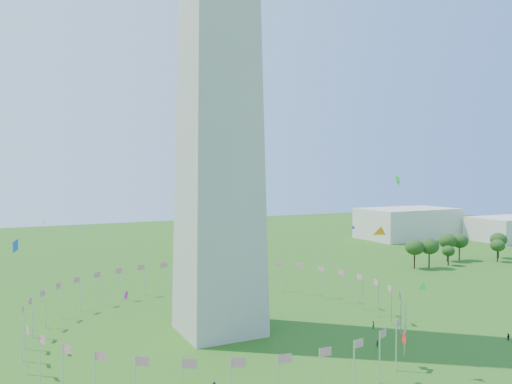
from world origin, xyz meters
TOP-DOWN VIEW (x-y plane):
  - flag_ring at (-0.00, 50.00)m, footprint 80.24×80.24m
  - gov_building_east_a at (150.00, 150.00)m, footprint 50.00×30.00m
  - gov_building_east_b at (190.00, 120.00)m, footprint 35.00×25.00m
  - kites_aloft at (9.36, 20.69)m, footprint 82.39×75.11m
  - tree_line_east at (113.24, 85.69)m, footprint 53.87×15.73m

SIDE VIEW (x-z plane):
  - flag_ring at x=0.00m, z-range 0.00..9.00m
  - tree_line_east at x=113.24m, z-range -0.33..10.66m
  - gov_building_east_b at x=190.00m, z-range 0.00..12.00m
  - gov_building_east_a at x=150.00m, z-range 0.00..16.00m
  - kites_aloft at x=9.36m, z-range 1.59..37.93m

